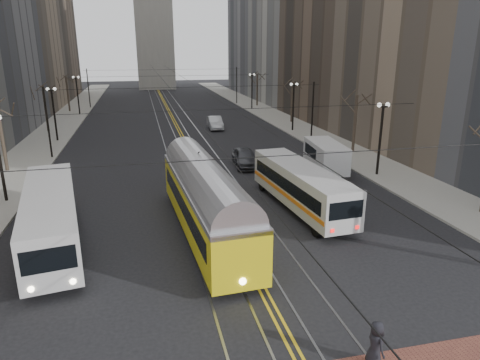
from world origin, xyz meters
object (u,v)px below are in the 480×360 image
cargo_van (325,158)px  sedan_grey (245,157)px  streetcar (206,206)px  rear_bus (301,188)px  sedan_silver (215,123)px  transit_bus (51,219)px  pedestrian_a (376,344)px

cargo_van → sedan_grey: size_ratio=1.22×
cargo_van → streetcar: bearing=-133.2°
streetcar → rear_bus: bearing=17.4°
sedan_grey → sedan_silver: bearing=91.3°
streetcar → sedan_grey: size_ratio=2.94×
streetcar → sedan_grey: bearing=64.0°
sedan_grey → rear_bus: bearing=-81.6°
transit_bus → sedan_silver: bearing=56.6°
cargo_van → sedan_silver: size_ratio=1.21×
transit_bus → sedan_grey: transit_bus is taller
sedan_grey → pedestrian_a: (-1.72, -24.75, 0.01)m
streetcar → pedestrian_a: bearing=-75.6°
rear_bus → sedan_grey: bearing=90.3°
rear_bus → sedan_silver: bearing=85.8°
transit_bus → sedan_grey: bearing=34.5°
streetcar → pedestrian_a: 12.06m
rear_bus → pedestrian_a: bearing=-106.0°
transit_bus → sedan_grey: size_ratio=2.48×
transit_bus → cargo_van: bearing=16.7°
transit_bus → cargo_van: transit_bus is taller
cargo_van → sedan_grey: bearing=156.5°
rear_bus → pedestrian_a: 14.21m
cargo_van → sedan_grey: (-6.00, 3.39, -0.46)m
pedestrian_a → sedan_silver: bearing=-4.7°
streetcar → sedan_silver: bearing=75.6°
sedan_silver → pedestrian_a: 43.31m
streetcar → cargo_van: (11.46, 9.92, -0.36)m
rear_bus → streetcar: bearing=-163.8°
transit_bus → rear_bus: transit_bus is taller
cargo_van → sedan_grey: cargo_van is taller
streetcar → cargo_van: size_ratio=2.41×
sedan_silver → pedestrian_a: (-2.32, -43.25, 0.04)m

